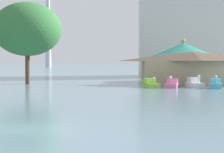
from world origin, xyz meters
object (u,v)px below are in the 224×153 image
boathouse (193,67)px  pedal_boat_cyan (216,84)px  pedal_boat_pink (172,84)px  pedal_boat_white (194,83)px  background_building_block (189,15)px  shoreline_tree_tall_left (27,29)px  green_roof_pavilion (183,59)px  pedal_boat_lime (151,84)px

boathouse → pedal_boat_cyan: bearing=-81.1°
pedal_boat_pink → pedal_boat_white: size_ratio=0.90×
boathouse → background_building_block: size_ratio=0.54×
pedal_boat_cyan → pedal_boat_pink: bearing=-89.2°
boathouse → background_building_block: (6.01, 35.55, 11.92)m
boathouse → shoreline_tree_tall_left: size_ratio=1.27×
boathouse → green_roof_pavilion: (0.10, 8.93, 1.24)m
pedal_boat_pink → green_roof_pavilion: bearing=-174.3°
pedal_boat_lime → background_building_block: (12.74, 42.29, 13.98)m
green_roof_pavilion → background_building_block: bearing=77.5°
pedal_boat_pink → pedal_boat_lime: bearing=-76.1°
pedal_boat_lime → green_roof_pavilion: 17.41m
pedal_boat_lime → background_building_block: background_building_block is taller
pedal_boat_cyan → shoreline_tree_tall_left: size_ratio=0.22×
pedal_boat_white → pedal_boat_cyan: pedal_boat_cyan is taller
shoreline_tree_tall_left → background_building_block: size_ratio=0.43×
pedal_boat_lime → pedal_boat_white: (5.69, 0.13, 0.07)m
shoreline_tree_tall_left → background_building_block: (30.66, 34.05, 6.19)m
green_roof_pavilion → shoreline_tree_tall_left: size_ratio=1.10×
shoreline_tree_tall_left → pedal_boat_pink: bearing=-22.4°
green_roof_pavilion → background_building_block: 29.28m
pedal_boat_cyan → background_building_block: background_building_block is taller
pedal_boat_pink → background_building_block: 45.92m
pedal_boat_white → pedal_boat_lime: bearing=-103.6°
green_roof_pavilion → background_building_block: (5.92, 26.62, 10.68)m
pedal_boat_pink → pedal_boat_cyan: bearing=95.9°
pedal_boat_white → boathouse: boathouse is taller
pedal_boat_white → background_building_block: bearing=155.6°
boathouse → green_roof_pavilion: green_roof_pavilion is taller
shoreline_tree_tall_left → pedal_boat_cyan: bearing=-20.8°
pedal_boat_white → boathouse: (1.04, 6.62, 2.00)m
pedal_boat_lime → green_roof_pavilion: size_ratio=0.24×
pedal_boat_pink → shoreline_tree_tall_left: 23.68m
pedal_boat_lime → pedal_boat_pink: 2.77m
boathouse → background_building_block: 37.97m
pedal_boat_lime → green_roof_pavilion: (6.82, 15.68, 3.30)m
pedal_boat_lime → shoreline_tree_tall_left: (-17.92, 8.24, 7.79)m
pedal_boat_pink → shoreline_tree_tall_left: size_ratio=0.22×
pedal_boat_lime → green_roof_pavilion: bearing=141.9°
pedal_boat_cyan → pedal_boat_lime: bearing=-86.5°
shoreline_tree_tall_left → background_building_block: background_building_block is taller
pedal_boat_lime → pedal_boat_white: size_ratio=1.07×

